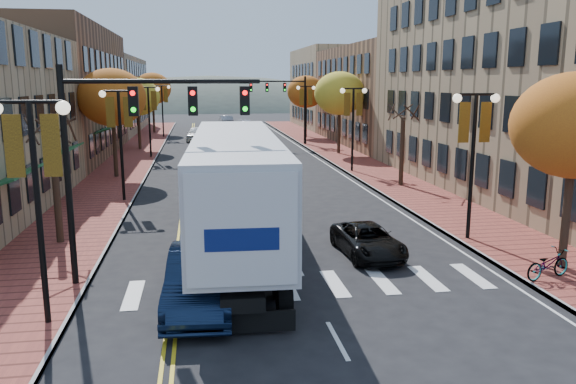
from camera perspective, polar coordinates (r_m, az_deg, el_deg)
name	(u,v)px	position (r m, az deg, el deg)	size (l,w,h in m)	color
ground	(321,310)	(16.64, 3.35, -11.84)	(200.00, 200.00, 0.00)	black
sidewalk_left	(131,160)	(48.22, -15.65, 3.11)	(4.00, 85.00, 0.15)	brown
sidewalk_right	(343,156)	(49.45, 5.57, 3.67)	(4.00, 85.00, 0.15)	brown
building_left_mid	(35,93)	(52.77, -24.30, 9.13)	(12.00, 24.00, 11.00)	brown
building_left_far	(91,95)	(77.20, -19.41, 9.26)	(12.00, 26.00, 9.50)	#9E8966
building_right_near	(571,64)	(37.88, 26.81, 11.52)	(15.00, 28.00, 15.00)	#997F5B
building_right_mid	(409,96)	(61.01, 12.19, 9.53)	(15.00, 24.00, 10.00)	brown
building_right_far	(353,88)	(81.92, 6.61, 10.41)	(15.00, 20.00, 11.00)	#9E8966
tree_left_a	(56,191)	(24.03, -22.47, 0.13)	(0.28, 0.28, 4.20)	#382619
tree_left_b	(112,98)	(39.38, -17.47, 9.14)	(4.48, 4.48, 7.21)	#382619
tree_left_c	(137,97)	(55.27, -15.04, 9.31)	(4.16, 4.16, 6.69)	#382619
tree_left_d	(152,89)	(73.18, -13.61, 10.18)	(4.61, 4.61, 7.42)	#382619
tree_right_a	(575,126)	(21.01, 27.15, 6.01)	(4.16, 4.16, 6.69)	#382619
tree_right_b	(402,151)	(35.44, 11.50, 4.07)	(0.28, 0.28, 4.20)	#382619
tree_right_c	(340,93)	(50.49, 5.26, 9.94)	(4.48, 4.48, 7.21)	#382619
tree_right_d	(306,92)	(66.12, 1.82, 10.13)	(4.35, 4.35, 7.00)	#382619
lamp_left_a	(35,170)	(15.69, -24.33, 2.08)	(1.96, 0.36, 6.05)	black
lamp_left_b	(120,124)	(31.31, -16.71, 6.67)	(1.96, 0.36, 6.05)	black
lamp_left_c	(149,108)	(49.18, -13.96, 8.29)	(1.96, 0.36, 6.05)	black
lamp_left_d	(162,101)	(67.12, -12.67, 9.03)	(1.96, 0.36, 6.05)	black
lamp_right_a	(474,138)	(23.68, 18.36, 5.26)	(1.96, 0.36, 6.05)	black
lamp_right_b	(353,113)	(40.49, 6.63, 7.98)	(1.96, 0.36, 6.05)	black
lamp_right_c	(306,103)	(58.01, 1.83, 9.00)	(1.96, 0.36, 6.05)	black
traffic_mast_near	(129,133)	(18.15, -15.83, 5.77)	(6.10, 0.35, 7.00)	black
traffic_mast_far	(286,97)	(57.65, -0.17, 9.62)	(6.10, 0.34, 7.00)	black
semi_truck	(235,180)	(22.43, -5.42, 1.27)	(3.69, 18.32, 4.55)	black
navy_sedan	(201,279)	(16.70, -8.81, -8.68)	(1.83, 5.26, 1.73)	black
black_suv	(368,240)	(21.51, 8.12, -4.89)	(1.95, 4.23, 1.18)	black
car_far_white	(196,134)	(63.17, -9.30, 5.85)	(1.86, 4.61, 1.57)	white
car_far_silver	(247,126)	(75.19, -4.21, 6.73)	(1.95, 4.80, 1.39)	#B7B7BF
car_far_oncoming	(226,121)	(82.89, -6.33, 7.18)	(1.69, 4.86, 1.60)	#95959C
bicycle	(548,264)	(20.32, 24.90, -6.66)	(0.65, 1.86, 0.98)	gray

